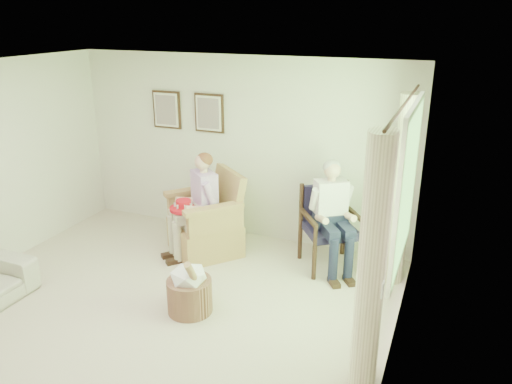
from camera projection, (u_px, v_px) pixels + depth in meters
floor at (132, 334)px, 5.16m from camera, size 5.50×5.50×0.00m
back_wall at (239, 148)px, 7.10m from camera, size 5.00×0.04×2.60m
right_wall at (390, 266)px, 3.82m from camera, size 0.04×5.50×2.60m
ceiling at (107, 78)px, 4.27m from camera, size 5.00×5.50×0.02m
window at (407, 183)px, 4.78m from camera, size 0.13×2.50×1.63m
curtain_left at (372, 267)px, 4.12m from camera, size 0.34×0.34×2.30m
curtain_right at (401, 192)px, 5.83m from camera, size 0.34×0.34×2.30m
framed_print_left at (167, 110)px, 7.32m from camera, size 0.45×0.05×0.55m
framed_print_right at (209, 113)px, 7.07m from camera, size 0.45×0.05×0.55m
wicker_armchair at (206, 227)px, 6.84m from camera, size 0.88×0.88×1.13m
wood_armchair at (332, 223)px, 6.43m from camera, size 0.67×0.63×1.03m
person_wicker at (200, 198)px, 6.55m from camera, size 0.40×0.62×1.39m
person_dark at (330, 209)px, 6.19m from camera, size 0.40×0.63×1.40m
red_hat at (184, 207)px, 6.52m from camera, size 0.37×0.37×0.14m
hatbox at (189, 288)px, 5.45m from camera, size 0.64×0.64×0.73m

